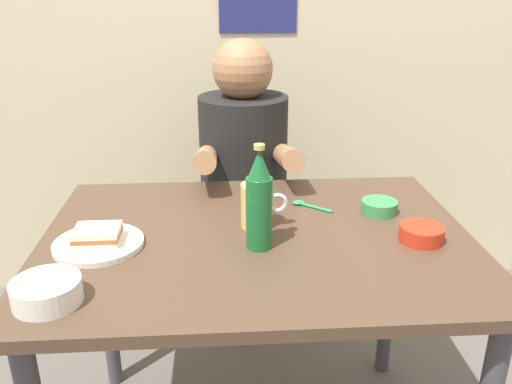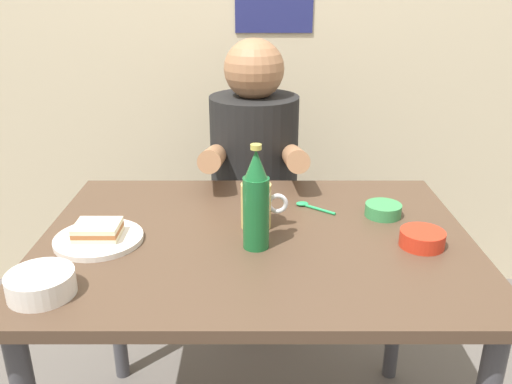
# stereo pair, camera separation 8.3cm
# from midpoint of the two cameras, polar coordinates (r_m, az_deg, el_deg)

# --- Properties ---
(dining_table) EXTENTS (1.10, 0.80, 0.74)m
(dining_table) POSITION_cam_midpoint_polar(r_m,az_deg,el_deg) (1.41, -1.57, -8.12)
(dining_table) COLOR #4C3828
(dining_table) RESTS_ON ground
(stool) EXTENTS (0.34, 0.34, 0.45)m
(stool) POSITION_cam_midpoint_polar(r_m,az_deg,el_deg) (2.10, -2.40, -6.59)
(stool) COLOR #4C4C51
(stool) RESTS_ON ground
(person_seated) EXTENTS (0.33, 0.56, 0.72)m
(person_seated) POSITION_cam_midpoint_polar(r_m,az_deg,el_deg) (1.93, -2.58, 4.21)
(person_seated) COLOR black
(person_seated) RESTS_ON stool
(plate_orange) EXTENTS (0.22, 0.22, 0.01)m
(plate_orange) POSITION_cam_midpoint_polar(r_m,az_deg,el_deg) (1.37, -18.30, -5.36)
(plate_orange) COLOR silver
(plate_orange) RESTS_ON dining_table
(sandwich) EXTENTS (0.11, 0.09, 0.04)m
(sandwich) POSITION_cam_midpoint_polar(r_m,az_deg,el_deg) (1.36, -18.42, -4.42)
(sandwich) COLOR beige
(sandwich) RESTS_ON plate_orange
(beer_mug) EXTENTS (0.13, 0.08, 0.12)m
(beer_mug) POSITION_cam_midpoint_polar(r_m,az_deg,el_deg) (1.39, -1.69, -1.49)
(beer_mug) COLOR #D1BC66
(beer_mug) RESTS_ON dining_table
(beer_bottle) EXTENTS (0.06, 0.06, 0.26)m
(beer_bottle) POSITION_cam_midpoint_polar(r_m,az_deg,el_deg) (1.26, -1.72, -1.14)
(beer_bottle) COLOR #19602D
(beer_bottle) RESTS_ON dining_table
(dip_bowl_green) EXTENTS (0.10, 0.10, 0.03)m
(dip_bowl_green) POSITION_cam_midpoint_polar(r_m,az_deg,el_deg) (1.52, 11.63, -1.51)
(dip_bowl_green) COLOR #388C4C
(dip_bowl_green) RESTS_ON dining_table
(rice_bowl_white) EXTENTS (0.14, 0.14, 0.05)m
(rice_bowl_white) POSITION_cam_midpoint_polar(r_m,az_deg,el_deg) (1.18, -23.57, -9.75)
(rice_bowl_white) COLOR silver
(rice_bowl_white) RESTS_ON dining_table
(sauce_bowl_chili) EXTENTS (0.11, 0.11, 0.04)m
(sauce_bowl_chili) POSITION_cam_midpoint_polar(r_m,az_deg,el_deg) (1.38, 15.77, -4.28)
(sauce_bowl_chili) COLOR red
(sauce_bowl_chili) RESTS_ON dining_table
(spoon) EXTENTS (0.11, 0.08, 0.01)m
(spoon) POSITION_cam_midpoint_polar(r_m,az_deg,el_deg) (1.53, 3.79, -1.37)
(spoon) COLOR #26A559
(spoon) RESTS_ON dining_table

